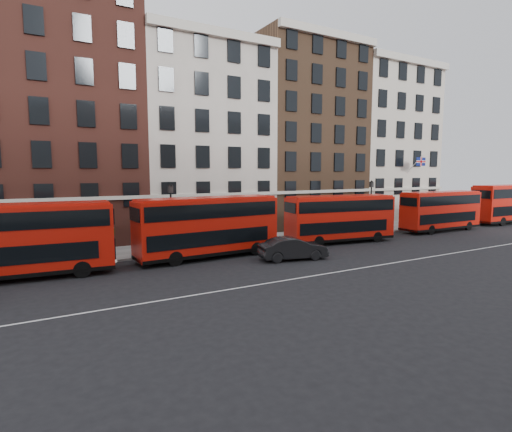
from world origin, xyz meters
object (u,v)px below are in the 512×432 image
bus_a (15,239)px  bus_c (340,218)px  bus_d (441,210)px  bus_b (208,226)px  bus_e (509,203)px  traffic_light (426,206)px  car_front (293,248)px

bus_a → bus_c: bearing=4.3°
bus_c → bus_d: size_ratio=1.02×
bus_a → bus_b: size_ratio=1.00×
bus_e → bus_b: bearing=-178.0°
traffic_light → bus_d: bearing=-106.7°
bus_c → car_front: bus_c is taller
bus_a → bus_c: bus_a is taller
bus_a → bus_e: bearing=4.3°
bus_a → bus_e: 51.75m
bus_a → traffic_light: (39.46, 2.35, 0.04)m
bus_a → bus_b: bearing=4.3°
bus_b → bus_e: (39.65, 0.00, 0.13)m
bus_b → bus_a: bearing=176.9°
bus_b → bus_c: (12.67, 0.01, -0.14)m
bus_c → bus_d: bus_d is taller
bus_b → bus_c: size_ratio=1.05×
bus_d → car_front: 21.92m
bus_b → bus_d: bus_b is taller
bus_a → bus_d: 38.75m
bus_a → bus_d: (38.75, -0.00, -0.14)m
bus_a → car_front: size_ratio=2.19×
bus_e → traffic_light: (-12.29, 2.35, -0.08)m
bus_c → bus_e: bus_e is taller
bus_b → bus_c: bus_b is taller
traffic_light → bus_e: bearing=-10.8°
bus_c → car_front: 8.52m
car_front → bus_a: bearing=90.1°
bus_e → bus_d: bearing=-178.0°
bus_a → traffic_light: 39.53m
bus_e → car_front: bus_e is taller
bus_a → bus_b: 12.09m
bus_c → bus_d: bearing=7.4°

